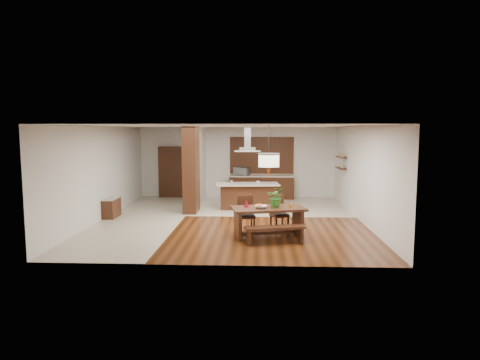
{
  "coord_description": "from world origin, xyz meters",
  "views": [
    {
      "loc": [
        0.86,
        -13.03,
        2.78
      ],
      "look_at": [
        0.3,
        0.0,
        1.25
      ],
      "focal_mm": 32.0,
      "sensor_mm": 36.0,
      "label": 1
    }
  ],
  "objects_px": {
    "fruit_bowl": "(261,207)",
    "microwave": "(242,171)",
    "hallway_console": "(112,208)",
    "dining_bench": "(275,235)",
    "range_hood": "(248,139)",
    "kitchen_island": "(247,196)",
    "dining_chair_right": "(279,213)",
    "foliage_plant": "(276,197)",
    "dining_table": "(268,215)",
    "dining_chair_left": "(246,214)",
    "pendant_lantern": "(269,151)",
    "island_cup": "(258,182)"
  },
  "relations": [
    {
      "from": "hallway_console",
      "to": "fruit_bowl",
      "type": "distance_m",
      "value": 5.34
    },
    {
      "from": "pendant_lantern",
      "to": "foliage_plant",
      "type": "distance_m",
      "value": 1.23
    },
    {
      "from": "hallway_console",
      "to": "dining_chair_left",
      "type": "bearing_deg",
      "value": -22.65
    },
    {
      "from": "dining_chair_right",
      "to": "foliage_plant",
      "type": "bearing_deg",
      "value": -124.48
    },
    {
      "from": "dining_bench",
      "to": "range_hood",
      "type": "bearing_deg",
      "value": 99.72
    },
    {
      "from": "dining_table",
      "to": "fruit_bowl",
      "type": "bearing_deg",
      "value": -144.47
    },
    {
      "from": "dining_chair_left",
      "to": "foliage_plant",
      "type": "bearing_deg",
      "value": -34.9
    },
    {
      "from": "foliage_plant",
      "to": "fruit_bowl",
      "type": "xyz_separation_m",
      "value": [
        -0.4,
        -0.25,
        -0.22
      ]
    },
    {
      "from": "dining_chair_right",
      "to": "kitchen_island",
      "type": "distance_m",
      "value": 3.47
    },
    {
      "from": "foliage_plant",
      "to": "island_cup",
      "type": "distance_m",
      "value": 3.85
    },
    {
      "from": "fruit_bowl",
      "to": "range_hood",
      "type": "distance_m",
      "value": 4.47
    },
    {
      "from": "hallway_console",
      "to": "range_hood",
      "type": "xyz_separation_m",
      "value": [
        4.29,
        1.73,
        2.15
      ]
    },
    {
      "from": "pendant_lantern",
      "to": "fruit_bowl",
      "type": "height_order",
      "value": "pendant_lantern"
    },
    {
      "from": "kitchen_island",
      "to": "foliage_plant",
      "type": "bearing_deg",
      "value": -82.83
    },
    {
      "from": "kitchen_island",
      "to": "microwave",
      "type": "xyz_separation_m",
      "value": [
        -0.3,
        2.29,
        0.65
      ]
    },
    {
      "from": "hallway_console",
      "to": "fruit_bowl",
      "type": "relative_size",
      "value": 2.91
    },
    {
      "from": "dining_chair_right",
      "to": "island_cup",
      "type": "relative_size",
      "value": 8.69
    },
    {
      "from": "dining_chair_right",
      "to": "dining_table",
      "type": "bearing_deg",
      "value": -138.86
    },
    {
      "from": "dining_chair_left",
      "to": "dining_chair_right",
      "type": "distance_m",
      "value": 0.93
    },
    {
      "from": "range_hood",
      "to": "hallway_console",
      "type": "bearing_deg",
      "value": -158.01
    },
    {
      "from": "fruit_bowl",
      "to": "microwave",
      "type": "relative_size",
      "value": 0.51
    },
    {
      "from": "pendant_lantern",
      "to": "island_cup",
      "type": "height_order",
      "value": "pendant_lantern"
    },
    {
      "from": "dining_bench",
      "to": "dining_chair_left",
      "type": "distance_m",
      "value": 1.36
    },
    {
      "from": "pendant_lantern",
      "to": "microwave",
      "type": "distance_m",
      "value": 6.46
    },
    {
      "from": "hallway_console",
      "to": "dining_table",
      "type": "xyz_separation_m",
      "value": [
        4.94,
        -2.26,
        0.26
      ]
    },
    {
      "from": "dining_bench",
      "to": "foliage_plant",
      "type": "distance_m",
      "value": 1.13
    },
    {
      "from": "dining_chair_left",
      "to": "dining_chair_right",
      "type": "xyz_separation_m",
      "value": [
        0.91,
        0.21,
        -0.01
      ]
    },
    {
      "from": "kitchen_island",
      "to": "dining_chair_right",
      "type": "bearing_deg",
      "value": -79.04
    },
    {
      "from": "pendant_lantern",
      "to": "dining_chair_right",
      "type": "bearing_deg",
      "value": 63.96
    },
    {
      "from": "fruit_bowl",
      "to": "microwave",
      "type": "xyz_separation_m",
      "value": [
        -0.75,
        6.42,
        0.3
      ]
    },
    {
      "from": "dining_chair_right",
      "to": "pendant_lantern",
      "type": "xyz_separation_m",
      "value": [
        -0.32,
        -0.66,
        1.75
      ]
    },
    {
      "from": "foliage_plant",
      "to": "kitchen_island",
      "type": "relative_size",
      "value": 0.23
    },
    {
      "from": "kitchen_island",
      "to": "microwave",
      "type": "height_order",
      "value": "microwave"
    },
    {
      "from": "dining_chair_right",
      "to": "fruit_bowl",
      "type": "xyz_separation_m",
      "value": [
        -0.51,
        -0.8,
        0.32
      ]
    },
    {
      "from": "dining_chair_right",
      "to": "island_cup",
      "type": "distance_m",
      "value": 3.35
    },
    {
      "from": "dining_chair_left",
      "to": "microwave",
      "type": "height_order",
      "value": "microwave"
    },
    {
      "from": "pendant_lantern",
      "to": "microwave",
      "type": "relative_size",
      "value": 2.2
    },
    {
      "from": "kitchen_island",
      "to": "range_hood",
      "type": "bearing_deg",
      "value": 84.78
    },
    {
      "from": "dining_bench",
      "to": "island_cup",
      "type": "bearing_deg",
      "value": 95.36
    },
    {
      "from": "dining_chair_left",
      "to": "dining_table",
      "type": "bearing_deg",
      "value": -49.37
    },
    {
      "from": "dining_chair_right",
      "to": "kitchen_island",
      "type": "height_order",
      "value": "dining_chair_right"
    },
    {
      "from": "range_hood",
      "to": "dining_table",
      "type": "bearing_deg",
      "value": -80.87
    },
    {
      "from": "dining_table",
      "to": "microwave",
      "type": "xyz_separation_m",
      "value": [
        -0.94,
        6.29,
        0.54
      ]
    },
    {
      "from": "hallway_console",
      "to": "foliage_plant",
      "type": "relative_size",
      "value": 1.69
    },
    {
      "from": "foliage_plant",
      "to": "fruit_bowl",
      "type": "relative_size",
      "value": 1.72
    },
    {
      "from": "hallway_console",
      "to": "kitchen_island",
      "type": "distance_m",
      "value": 4.63
    },
    {
      "from": "foliage_plant",
      "to": "range_hood",
      "type": "height_order",
      "value": "range_hood"
    },
    {
      "from": "dining_bench",
      "to": "fruit_bowl",
      "type": "xyz_separation_m",
      "value": [
        -0.34,
        0.52,
        0.6
      ]
    },
    {
      "from": "hallway_console",
      "to": "dining_chair_left",
      "type": "distance_m",
      "value": 4.72
    },
    {
      "from": "hallway_console",
      "to": "dining_chair_right",
      "type": "relative_size",
      "value": 0.88
    }
  ]
}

